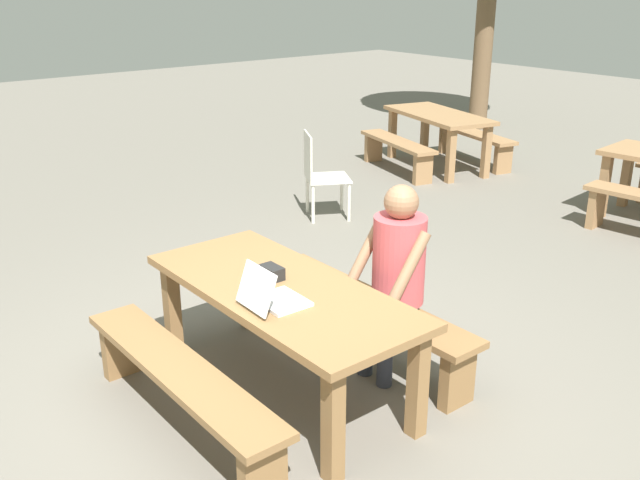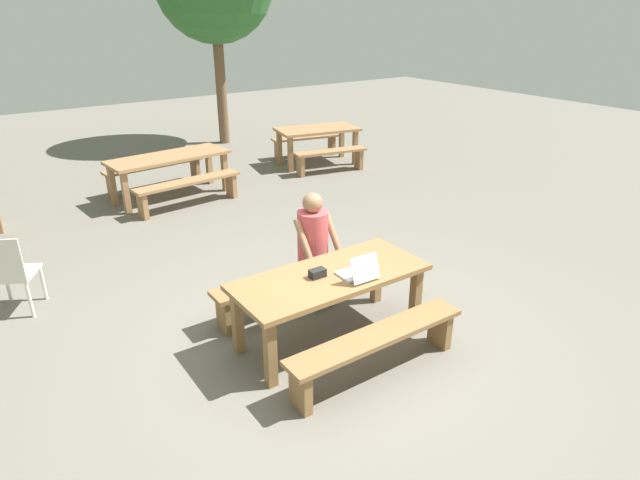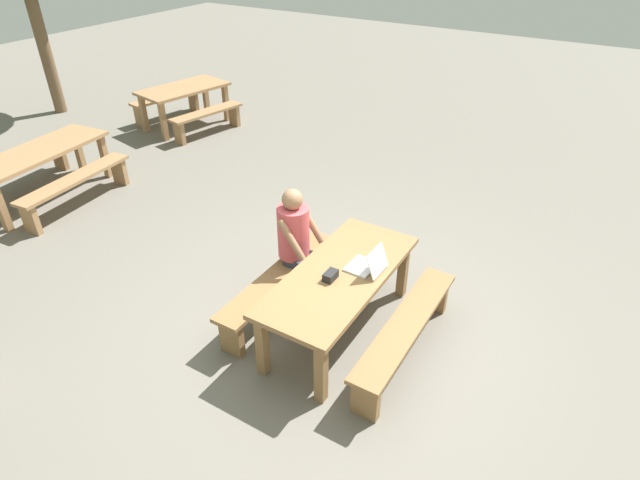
{
  "view_description": "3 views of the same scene",
  "coord_description": "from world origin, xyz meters",
  "px_view_note": "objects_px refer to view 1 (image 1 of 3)",
  "views": [
    {
      "loc": [
        3.13,
        -2.23,
        2.44
      ],
      "look_at": [
        0.05,
        0.25,
        0.95
      ],
      "focal_mm": 39.86,
      "sensor_mm": 36.0,
      "label": 1
    },
    {
      "loc": [
        -2.67,
        -3.68,
        3.04
      ],
      "look_at": [
        0.05,
        0.25,
        0.95
      ],
      "focal_mm": 30.49,
      "sensor_mm": 36.0,
      "label": 2
    },
    {
      "loc": [
        -3.46,
        -1.88,
        3.6
      ],
      "look_at": [
        0.05,
        0.25,
        0.95
      ],
      "focal_mm": 29.37,
      "sensor_mm": 36.0,
      "label": 3
    }
  ],
  "objects_px": {
    "plastic_chair": "(320,173)",
    "person_seated": "(395,267)",
    "picnic_table_distant": "(438,122)",
    "picnic_table_front": "(282,302)",
    "laptop": "(271,296)",
    "small_pouch": "(272,272)"
  },
  "relations": [
    {
      "from": "plastic_chair",
      "to": "person_seated",
      "type": "bearing_deg",
      "value": 178.51
    },
    {
      "from": "laptop",
      "to": "person_seated",
      "type": "distance_m",
      "value": 0.87
    },
    {
      "from": "small_pouch",
      "to": "plastic_chair",
      "type": "distance_m",
      "value": 3.26
    },
    {
      "from": "plastic_chair",
      "to": "picnic_table_distant",
      "type": "relative_size",
      "value": 0.51
    },
    {
      "from": "picnic_table_front",
      "to": "laptop",
      "type": "xyz_separation_m",
      "value": [
        0.18,
        -0.2,
        0.16
      ]
    },
    {
      "from": "plastic_chair",
      "to": "picnic_table_distant",
      "type": "distance_m",
      "value": 2.61
    },
    {
      "from": "small_pouch",
      "to": "picnic_table_distant",
      "type": "bearing_deg",
      "value": 121.96
    },
    {
      "from": "plastic_chair",
      "to": "picnic_table_distant",
      "type": "xyz_separation_m",
      "value": [
        -0.65,
        2.52,
        0.12
      ]
    },
    {
      "from": "picnic_table_front",
      "to": "person_seated",
      "type": "bearing_deg",
      "value": 67.8
    },
    {
      "from": "picnic_table_front",
      "to": "laptop",
      "type": "bearing_deg",
      "value": -47.99
    },
    {
      "from": "plastic_chair",
      "to": "picnic_table_distant",
      "type": "bearing_deg",
      "value": -46.61
    },
    {
      "from": "person_seated",
      "to": "small_pouch",
      "type": "bearing_deg",
      "value": -122.09
    },
    {
      "from": "picnic_table_front",
      "to": "laptop",
      "type": "height_order",
      "value": "laptop"
    },
    {
      "from": "picnic_table_front",
      "to": "plastic_chair",
      "type": "distance_m",
      "value": 3.36
    },
    {
      "from": "picnic_table_front",
      "to": "picnic_table_distant",
      "type": "distance_m",
      "value": 5.72
    },
    {
      "from": "laptop",
      "to": "small_pouch",
      "type": "bearing_deg",
      "value": -33.96
    },
    {
      "from": "person_seated",
      "to": "picnic_table_distant",
      "type": "distance_m",
      "value": 5.35
    },
    {
      "from": "picnic_table_front",
      "to": "laptop",
      "type": "distance_m",
      "value": 0.31
    },
    {
      "from": "picnic_table_distant",
      "to": "picnic_table_front",
      "type": "bearing_deg",
      "value": -42.53
    },
    {
      "from": "plastic_chair",
      "to": "picnic_table_front",
      "type": "bearing_deg",
      "value": 166.2
    },
    {
      "from": "laptop",
      "to": "person_seated",
      "type": "height_order",
      "value": "person_seated"
    },
    {
      "from": "small_pouch",
      "to": "person_seated",
      "type": "xyz_separation_m",
      "value": [
        0.4,
        0.65,
        -0.01
      ]
    }
  ]
}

